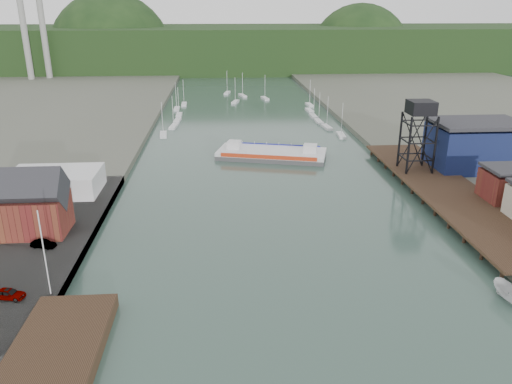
{
  "coord_description": "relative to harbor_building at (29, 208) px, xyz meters",
  "views": [
    {
      "loc": [
        -9.84,
        -49.67,
        37.45
      ],
      "look_at": [
        -3.21,
        40.58,
        4.0
      ],
      "focal_mm": 35.0,
      "sensor_mm": 36.0,
      "label": 1
    }
  ],
  "objects": [
    {
      "name": "motorboat",
      "position": [
        70.72,
        -24.47,
        -4.8
      ],
      "size": [
        3.62,
        6.98,
        2.57
      ],
      "primitive_type": "imported",
      "rotation": [
        0.0,
        0.0,
        0.17
      ],
      "color": "silver",
      "rests_on": "ground"
    },
    {
      "name": "smokestacks",
      "position": [
        -64.0,
        202.5,
        23.91
      ],
      "size": [
        11.2,
        8.2,
        60.0
      ],
      "color": "gray",
      "rests_on": "ground"
    },
    {
      "name": "car_west_b",
      "position": [
        3.67,
        -6.0,
        -3.83
      ],
      "size": [
        4.19,
        2.38,
        1.31
      ],
      "primitive_type": "imported",
      "rotation": [
        0.0,
        0.0,
        1.3
      ],
      "color": "#999999",
      "rests_on": "west_quay"
    },
    {
      "name": "marina_sailboats",
      "position": [
        42.08,
        108.46,
        -5.74
      ],
      "size": [
        57.71,
        92.65,
        0.9
      ],
      "color": "silver",
      "rests_on": "ground"
    },
    {
      "name": "flagpole",
      "position": [
        9.0,
        -20.0,
        1.51
      ],
      "size": [
        0.16,
        0.16,
        12.0
      ],
      "primitive_type": "cylinder",
      "color": "silver",
      "rests_on": "west_quay"
    },
    {
      "name": "west_stage",
      "position": [
        13.0,
        -30.0,
        -5.19
      ],
      "size": [
        10.0,
        18.0,
        1.8
      ],
      "primitive_type": "cube",
      "color": "black",
      "rests_on": "ground"
    },
    {
      "name": "chain_ferry",
      "position": [
        45.65,
        47.38,
        -4.92
      ],
      "size": [
        30.22,
        18.18,
        4.07
      ],
      "rotation": [
        0.0,
        0.0,
        -0.26
      ],
      "color": "#464749",
      "rests_on": "ground"
    },
    {
      "name": "white_shed",
      "position": [
        -2.0,
        20.0,
        -2.24
      ],
      "size": [
        18.0,
        12.0,
        4.5
      ],
      "primitive_type": "cube",
      "color": "silver",
      "rests_on": "west_quay"
    },
    {
      "name": "car_west_a",
      "position": [
        3.96,
        -20.83,
        -3.76
      ],
      "size": [
        4.51,
        2.54,
        1.45
      ],
      "primitive_type": "imported",
      "rotation": [
        0.0,
        0.0,
        1.37
      ],
      "color": "#999999",
      "rests_on": "west_quay"
    },
    {
      "name": "lift_tower",
      "position": [
        77.0,
        28.0,
        9.56
      ],
      "size": [
        6.5,
        6.5,
        16.0
      ],
      "color": "black",
      "rests_on": "east_pier"
    },
    {
      "name": "ground",
      "position": [
        42.0,
        -30.0,
        -6.09
      ],
      "size": [
        600.0,
        600.0,
        0.0
      ],
      "primitive_type": "plane",
      "color": "#2C453C",
      "rests_on": "ground"
    },
    {
      "name": "west_quay",
      "position": [
        2.0,
        -10.0,
        -5.29
      ],
      "size": [
        16.0,
        80.0,
        1.6
      ],
      "primitive_type": "cube",
      "color": "slate",
      "rests_on": "ground"
    },
    {
      "name": "east_pier",
      "position": [
        79.0,
        15.0,
        -4.19
      ],
      "size": [
        14.0,
        70.0,
        2.45
      ],
      "color": "black",
      "rests_on": "ground"
    },
    {
      "name": "harbor_building",
      "position": [
        0.0,
        0.0,
        0.0
      ],
      "size": [
        12.2,
        8.2,
        8.9
      ],
      "color": "maroon",
      "rests_on": "west_quay"
    },
    {
      "name": "distant_hills",
      "position": [
        38.02,
        271.35,
        4.29
      ],
      "size": [
        500.0,
        120.0,
        80.0
      ],
      "color": "black",
      "rests_on": "ground"
    },
    {
      "name": "blue_shed",
      "position": [
        92.0,
        30.0,
        0.98
      ],
      "size": [
        20.5,
        14.5,
        11.3
      ],
      "color": "#0D133D",
      "rests_on": "east_land"
    }
  ]
}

